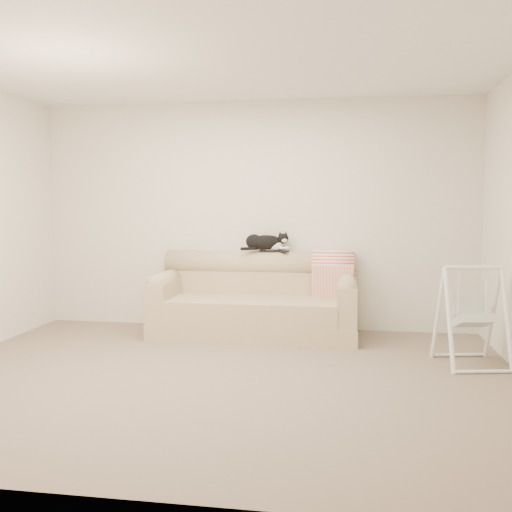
{
  "coord_description": "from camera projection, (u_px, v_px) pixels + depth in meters",
  "views": [
    {
      "loc": [
        1.05,
        -4.5,
        1.41
      ],
      "look_at": [
        0.13,
        1.27,
        0.9
      ],
      "focal_mm": 40.0,
      "sensor_mm": 36.0,
      "label": 1
    }
  ],
  "objects": [
    {
      "name": "room_shell",
      "position": [
        215.0,
        191.0,
        4.58
      ],
      "size": [
        5.04,
        4.04,
        2.6
      ],
      "color": "silver",
      "rests_on": "ground"
    },
    {
      "name": "remote_b",
      "position": [
        282.0,
        251.0,
        6.37
      ],
      "size": [
        0.16,
        0.14,
        0.02
      ],
      "color": "black",
      "rests_on": "sofa"
    },
    {
      "name": "sofa",
      "position": [
        256.0,
        303.0,
        6.26
      ],
      "size": [
        2.2,
        0.93,
        0.9
      ],
      "color": "tan",
      "rests_on": "ground"
    },
    {
      "name": "remote_a",
      "position": [
        268.0,
        251.0,
        6.42
      ],
      "size": [
        0.18,
        0.06,
        0.03
      ],
      "color": "black",
      "rests_on": "sofa"
    },
    {
      "name": "throw_blanket",
      "position": [
        333.0,
        268.0,
        6.32
      ],
      "size": [
        0.46,
        0.38,
        0.58
      ],
      "color": "#CF4431",
      "rests_on": "sofa"
    },
    {
      "name": "ground_plane",
      "position": [
        217.0,
        377.0,
        4.71
      ],
      "size": [
        5.0,
        5.0,
        0.0
      ],
      "primitive_type": "plane",
      "color": "#726452",
      "rests_on": "ground"
    },
    {
      "name": "baby_swing",
      "position": [
        471.0,
        315.0,
        5.04
      ],
      "size": [
        0.64,
        0.67,
        0.9
      ],
      "color": "white",
      "rests_on": "ground"
    },
    {
      "name": "tuxedo_cat",
      "position": [
        266.0,
        242.0,
        6.42
      ],
      "size": [
        0.55,
        0.34,
        0.22
      ],
      "color": "black",
      "rests_on": "sofa"
    }
  ]
}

